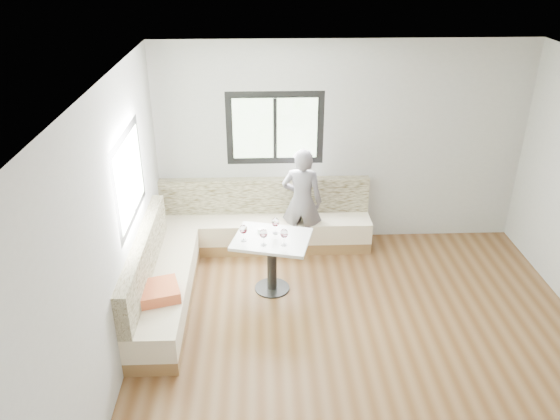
% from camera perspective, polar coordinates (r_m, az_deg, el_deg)
% --- Properties ---
extents(room, '(5.01, 5.01, 2.81)m').
position_cam_1_polar(room, '(5.28, 9.25, -2.08)').
color(room, brown).
rests_on(room, ground).
extents(banquette, '(2.90, 2.80, 0.95)m').
position_cam_1_polar(banquette, '(7.07, -5.88, -4.01)').
color(banquette, olive).
rests_on(banquette, ground).
extents(table, '(1.03, 0.89, 0.73)m').
position_cam_1_polar(table, '(6.57, -0.85, -4.31)').
color(table, black).
rests_on(table, ground).
extents(person, '(0.61, 0.46, 1.50)m').
position_cam_1_polar(person, '(7.31, 2.31, 0.90)').
color(person, '#605B63').
rests_on(person, ground).
extents(olive_ramekin, '(0.10, 0.10, 0.04)m').
position_cam_1_polar(olive_ramekin, '(6.61, -1.94, -2.10)').
color(olive_ramekin, white).
rests_on(olive_ramekin, table).
extents(wine_glass_a, '(0.09, 0.09, 0.21)m').
position_cam_1_polar(wine_glass_a, '(6.36, -3.85, -2.09)').
color(wine_glass_a, white).
rests_on(wine_glass_a, table).
extents(wine_glass_b, '(0.09, 0.09, 0.21)m').
position_cam_1_polar(wine_glass_b, '(6.26, -1.74, -2.53)').
color(wine_glass_b, white).
rests_on(wine_glass_b, table).
extents(wine_glass_c, '(0.09, 0.09, 0.21)m').
position_cam_1_polar(wine_glass_c, '(6.26, 0.43, -2.53)').
color(wine_glass_c, white).
rests_on(wine_glass_c, table).
extents(wine_glass_d, '(0.09, 0.09, 0.21)m').
position_cam_1_polar(wine_glass_d, '(6.51, -0.49, -1.33)').
color(wine_glass_d, white).
rests_on(wine_glass_d, table).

